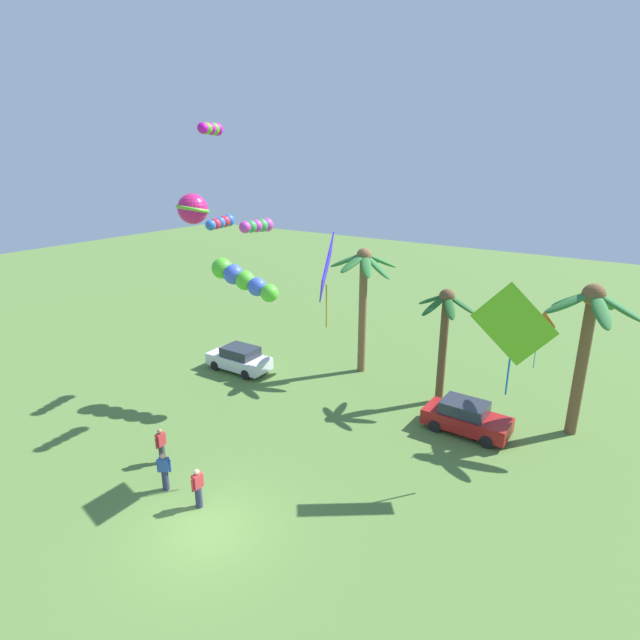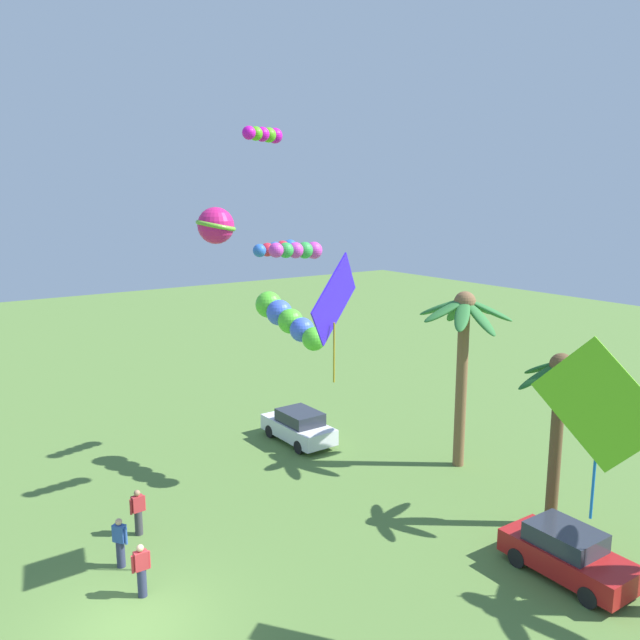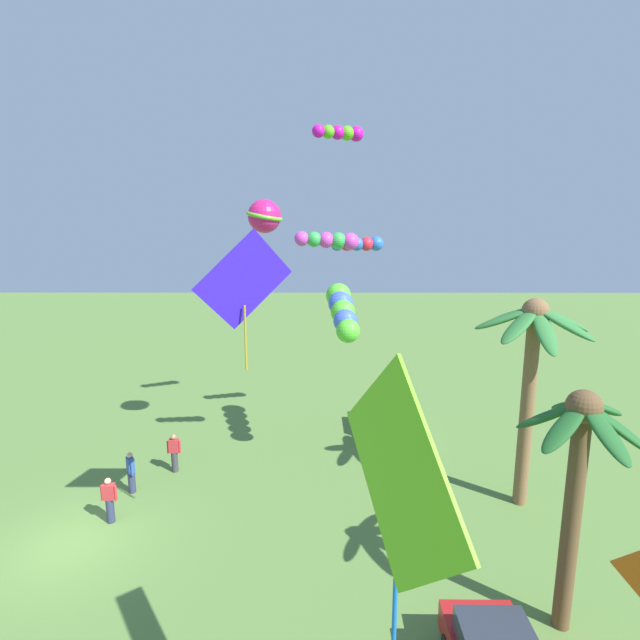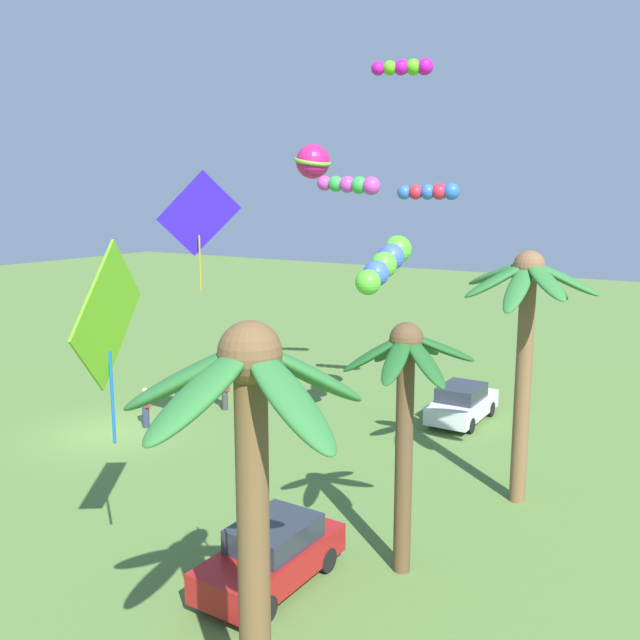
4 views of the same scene
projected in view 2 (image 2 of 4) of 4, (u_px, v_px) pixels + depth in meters
name	position (u px, v px, depth m)	size (l,w,h in m)	color
ground_plane	(132.00, 627.00, 17.07)	(120.00, 120.00, 0.00)	#567A38
palm_tree_0	(463.00, 336.00, 26.29)	(3.61, 3.92, 7.41)	brown
palm_tree_1	(559.00, 402.00, 21.56)	(3.08, 2.87, 6.10)	brown
parked_car_0	(299.00, 426.00, 29.78)	(3.93, 1.79, 1.51)	silver
parked_car_1	(567.00, 553.00, 19.20)	(3.92, 1.77, 1.51)	#A51919
spectator_0	(138.00, 512.00, 21.59)	(0.26, 0.55, 1.59)	#38383D
spectator_1	(141.00, 570.00, 18.24)	(0.26, 0.55, 1.59)	#2D3351
spectator_2	(120.00, 542.00, 19.70)	(0.47, 0.41, 1.59)	#2D3351
kite_tube_0	(277.00, 249.00, 27.02)	(1.04, 2.34, 0.64)	blue
kite_tube_2	(264.00, 134.00, 25.16)	(1.26, 2.13, 0.61)	#D312B6
kite_tube_3	(287.00, 319.00, 25.39)	(3.84, 1.26, 1.93)	#51CB30
kite_diamond_4	(334.00, 302.00, 17.88)	(1.23, 2.39, 3.67)	#361BF1
kite_tube_5	(298.00, 250.00, 23.22)	(0.80, 2.33, 0.68)	#D13CBA
kite_diamond_6	(600.00, 407.00, 14.93)	(2.96, 1.23, 4.42)	#67C21D
kite_ball_7	(216.00, 226.00, 22.81)	(1.82, 1.83, 1.30)	#CF1B6D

